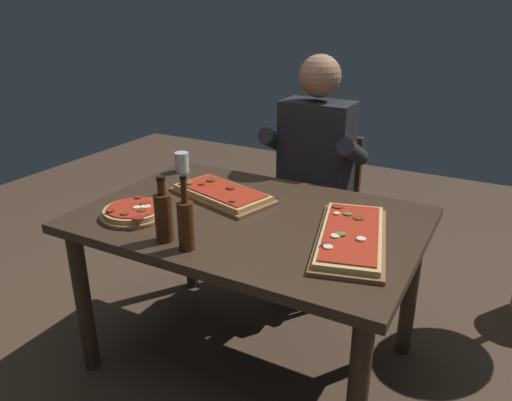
{
  "coord_description": "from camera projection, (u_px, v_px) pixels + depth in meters",
  "views": [
    {
      "loc": [
        0.92,
        -1.65,
        1.57
      ],
      "look_at": [
        0.0,
        0.05,
        0.79
      ],
      "focal_mm": 34.49,
      "sensor_mm": 36.0,
      "label": 1
    }
  ],
  "objects": [
    {
      "name": "ground_plane",
      "position": [
        251.0,
        357.0,
        2.34
      ],
      "size": [
        6.4,
        6.4,
        0.0
      ],
      "primitive_type": "plane",
      "color": "#4C3828"
    },
    {
      "name": "dining_table",
      "position": [
        250.0,
        236.0,
        2.1
      ],
      "size": [
        1.4,
        0.96,
        0.74
      ],
      "color": "#3D2B1E",
      "rests_on": "ground_plane"
    },
    {
      "name": "pizza_rectangular_front",
      "position": [
        222.0,
        194.0,
        2.24
      ],
      "size": [
        0.53,
        0.37,
        0.05
      ],
      "color": "brown",
      "rests_on": "dining_table"
    },
    {
      "name": "pizza_rectangular_left",
      "position": [
        351.0,
        236.0,
        1.84
      ],
      "size": [
        0.39,
        0.64,
        0.05
      ],
      "color": "brown",
      "rests_on": "dining_table"
    },
    {
      "name": "pizza_round_far",
      "position": [
        134.0,
        212.0,
        2.05
      ],
      "size": [
        0.28,
        0.28,
        0.05
      ],
      "color": "olive",
      "rests_on": "dining_table"
    },
    {
      "name": "wine_bottle_dark",
      "position": [
        186.0,
        223.0,
        1.75
      ],
      "size": [
        0.06,
        0.06,
        0.28
      ],
      "color": "#47230F",
      "rests_on": "dining_table"
    },
    {
      "name": "oil_bottle_amber",
      "position": [
        164.0,
        215.0,
        1.81
      ],
      "size": [
        0.07,
        0.07,
        0.25
      ],
      "color": "#47230F",
      "rests_on": "dining_table"
    },
    {
      "name": "tumbler_near_camera",
      "position": [
        182.0,
        162.0,
        2.58
      ],
      "size": [
        0.07,
        0.07,
        0.1
      ],
      "color": "silver",
      "rests_on": "dining_table"
    },
    {
      "name": "diner_chair",
      "position": [
        319.0,
        203.0,
        2.87
      ],
      "size": [
        0.44,
        0.44,
        0.87
      ],
      "color": "#3D2B1E",
      "rests_on": "ground_plane"
    },
    {
      "name": "seated_diner",
      "position": [
        313.0,
        167.0,
        2.67
      ],
      "size": [
        0.53,
        0.41,
        1.33
      ],
      "color": "#23232D",
      "rests_on": "ground_plane"
    }
  ]
}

